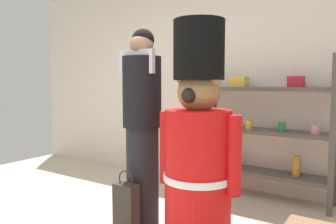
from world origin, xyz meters
The scene contains 5 objects.
back_wall centered at (0.00, 2.20, 1.30)m, with size 6.40×0.12×2.60m, color silver.
merchandise_shelf centered at (0.55, 1.98, 0.76)m, with size 1.39×0.35×1.50m.
teddy_bear_guard centered at (0.46, 0.66, 0.74)m, with size 0.68×0.52×1.69m.
person_shopper centered at (-0.14, 0.77, 0.88)m, with size 0.35×0.33×1.70m.
shopping_bag centered at (-0.14, 0.54, 0.21)m, with size 0.20×0.12×0.52m.
Camera 1 is at (1.62, -1.48, 1.23)m, focal length 35.30 mm.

